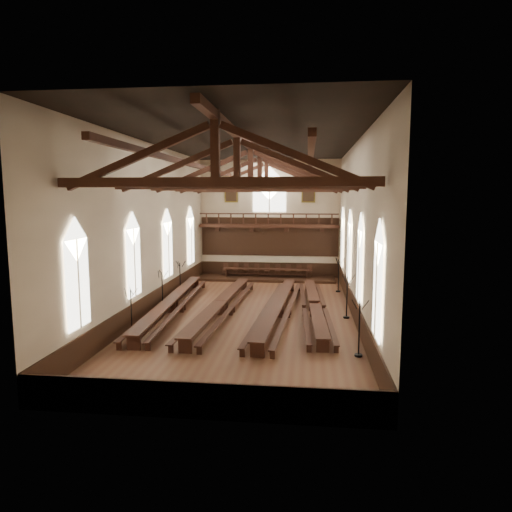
% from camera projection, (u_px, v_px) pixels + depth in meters
% --- Properties ---
extents(ground, '(26.00, 26.00, 0.00)m').
position_uv_depth(ground, '(251.00, 314.00, 27.00)').
color(ground, brown).
rests_on(ground, ground).
extents(room_walls, '(26.00, 26.00, 26.00)m').
position_uv_depth(room_walls, '(251.00, 204.00, 26.16)').
color(room_walls, beige).
rests_on(room_walls, ground).
extents(wainscot_band, '(12.00, 26.00, 1.20)m').
position_uv_depth(wainscot_band, '(251.00, 304.00, 26.92)').
color(wainscot_band, black).
rests_on(wainscot_band, ground).
extents(side_windows, '(11.85, 19.80, 4.50)m').
position_uv_depth(side_windows, '(251.00, 251.00, 26.51)').
color(side_windows, white).
rests_on(side_windows, room_walls).
extents(end_window, '(2.80, 0.12, 3.80)m').
position_uv_depth(end_window, '(269.00, 193.00, 38.76)').
color(end_window, white).
rests_on(end_window, room_walls).
extents(minstrels_gallery, '(11.80, 1.24, 3.70)m').
position_uv_depth(minstrels_gallery, '(269.00, 232.00, 38.96)').
color(minstrels_gallery, '#3B1C13').
rests_on(minstrels_gallery, room_walls).
extents(portraits, '(7.75, 0.09, 1.45)m').
position_uv_depth(portraits, '(269.00, 194.00, 38.78)').
color(portraits, brown).
rests_on(portraits, room_walls).
extents(roof_trusses, '(11.70, 25.70, 2.80)m').
position_uv_depth(roof_trusses, '(251.00, 173.00, 25.93)').
color(roof_trusses, '#3B1C13').
rests_on(roof_trusses, room_walls).
extents(refectory_row_a, '(2.01, 14.95, 0.80)m').
position_uv_depth(refectory_row_a, '(171.00, 302.00, 27.51)').
color(refectory_row_a, '#3B1C13').
rests_on(refectory_row_a, ground).
extents(refectory_row_b, '(1.88, 14.78, 0.78)m').
position_uv_depth(refectory_row_b, '(221.00, 304.00, 26.96)').
color(refectory_row_b, '#3B1C13').
rests_on(refectory_row_b, ground).
extents(refectory_row_c, '(2.03, 14.88, 0.79)m').
position_uv_depth(refectory_row_c, '(278.00, 306.00, 26.45)').
color(refectory_row_c, '#3B1C13').
rests_on(refectory_row_c, ground).
extents(refectory_row_d, '(1.73, 14.19, 0.72)m').
position_uv_depth(refectory_row_d, '(314.00, 305.00, 26.90)').
color(refectory_row_d, '#3B1C13').
rests_on(refectory_row_d, ground).
extents(dais, '(11.40, 3.14, 0.21)m').
position_uv_depth(dais, '(266.00, 278.00, 38.23)').
color(dais, black).
rests_on(dais, ground).
extents(high_table, '(7.29, 0.88, 0.68)m').
position_uv_depth(high_table, '(266.00, 270.00, 38.14)').
color(high_table, '#3B1C13').
rests_on(high_table, dais).
extents(high_chairs, '(7.64, 0.45, 0.95)m').
position_uv_depth(high_chairs, '(267.00, 269.00, 38.85)').
color(high_chairs, '#3B1C13').
rests_on(high_chairs, dais).
extents(candelabrum_left_near, '(0.69, 0.69, 2.34)m').
position_uv_depth(candelabrum_left_near, '(132.00, 319.00, 23.13)').
color(candelabrum_left_near, black).
rests_on(candelabrum_left_near, ground).
extents(candelabrum_left_mid, '(0.65, 0.75, 2.42)m').
position_uv_depth(candelabrum_left_mid, '(163.00, 297.00, 28.06)').
color(candelabrum_left_mid, black).
rests_on(candelabrum_left_mid, ground).
extents(candelabrum_left_far, '(0.73, 0.71, 2.44)m').
position_uv_depth(candelabrum_left_far, '(180.00, 285.00, 31.95)').
color(candelabrum_left_far, black).
rests_on(candelabrum_left_far, ground).
extents(candelabrum_right_near, '(0.76, 0.71, 2.51)m').
position_uv_depth(candelabrum_right_near, '(359.00, 339.00, 19.70)').
color(candelabrum_right_near, black).
rests_on(candelabrum_right_near, ground).
extents(candelabrum_right_mid, '(0.74, 0.76, 2.55)m').
position_uv_depth(candelabrum_right_mid, '(347.00, 305.00, 25.91)').
color(candelabrum_right_mid, black).
rests_on(candelabrum_right_mid, ground).
extents(candelabrum_right_far, '(0.68, 0.77, 2.52)m').
position_uv_depth(candelabrum_right_far, '(338.00, 282.00, 33.05)').
color(candelabrum_right_far, black).
rests_on(candelabrum_right_far, ground).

